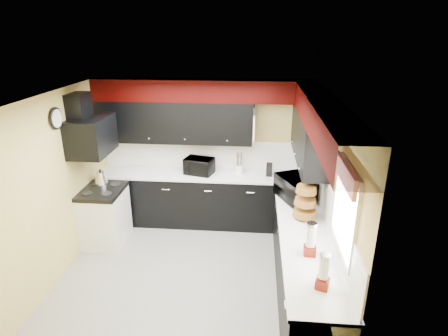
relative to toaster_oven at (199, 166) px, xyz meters
name	(u,v)px	position (x,y,z in m)	size (l,w,h in m)	color
ground	(191,274)	(0.08, -1.49, -1.07)	(3.60, 3.60, 0.00)	gray
wall_back	(206,151)	(0.08, 0.31, 0.18)	(3.60, 0.06, 2.50)	#E0C666
wall_right	(329,199)	(1.88, -1.49, 0.18)	(0.06, 3.60, 2.50)	#E0C666
wall_left	(55,189)	(-1.72, -1.49, 0.18)	(0.06, 3.60, 2.50)	#E0C666
ceiling	(184,97)	(0.08, -1.49, 1.43)	(3.60, 3.60, 0.06)	white
cab_back	(205,199)	(0.08, 0.01, -0.62)	(3.60, 0.60, 0.90)	black
cab_right	(302,265)	(1.58, -1.79, -0.62)	(0.60, 3.00, 0.90)	black
counter_back	(204,174)	(0.08, 0.01, -0.15)	(3.62, 0.64, 0.04)	white
counter_right	(305,233)	(1.58, -1.79, -0.15)	(0.64, 3.02, 0.04)	white
splash_back	(206,154)	(0.08, 0.30, 0.12)	(3.60, 0.02, 0.50)	white
splash_right	(327,203)	(1.87, -1.49, 0.12)	(0.02, 3.60, 0.50)	white
upper_back	(174,122)	(-0.42, 0.13, 0.73)	(2.60, 0.35, 0.70)	black
upper_right	(309,137)	(1.71, -0.59, 0.73)	(0.35, 1.80, 0.70)	black
soffit_back	(203,90)	(0.08, 0.13, 1.25)	(3.60, 0.36, 0.35)	black
soffit_right	(325,118)	(1.70, -1.67, 1.25)	(0.36, 3.24, 0.35)	black
stove	(105,217)	(-1.42, -0.74, -0.64)	(0.60, 0.75, 0.86)	white
cooktop	(102,191)	(-1.42, -0.74, -0.18)	(0.62, 0.77, 0.06)	black
hood	(91,136)	(-1.47, -0.74, 0.71)	(0.50, 0.78, 0.55)	black
hood_duct	(79,107)	(-1.60, -0.74, 1.13)	(0.24, 0.40, 0.40)	black
window	(346,210)	(1.87, -2.39, 0.48)	(0.03, 0.86, 0.96)	white
valance	(345,173)	(1.81, -2.39, 0.88)	(0.04, 0.88, 0.20)	red
pan_top	(254,112)	(0.90, 0.06, 0.93)	(0.03, 0.22, 0.40)	black
pan_mid	(254,130)	(0.90, -0.07, 0.68)	(0.03, 0.28, 0.46)	black
pan_low	(254,127)	(0.90, 0.19, 0.65)	(0.03, 0.24, 0.42)	black
cut_board	(254,128)	(0.91, -0.19, 0.73)	(0.03, 0.26, 0.35)	white
baskets	(305,201)	(1.60, -1.44, 0.11)	(0.27, 0.27, 0.50)	brown
clock	(56,118)	(-1.69, -1.24, 1.08)	(0.03, 0.30, 0.30)	black
deco_plate	(341,129)	(1.85, -1.84, 1.18)	(0.03, 0.24, 0.24)	white
toaster_oven	(199,166)	(0.00, 0.00, 0.00)	(0.46, 0.39, 0.27)	black
microwave	(296,188)	(1.54, -0.87, 0.03)	(0.60, 0.41, 0.33)	black
utensil_crock	(239,169)	(0.68, 0.06, -0.06)	(0.13, 0.13, 0.14)	white
knife_block	(269,170)	(1.18, -0.01, -0.03)	(0.10, 0.14, 0.22)	black
kettle	(101,178)	(-1.51, -0.52, -0.06)	(0.22, 0.22, 0.19)	silver
dispenser_a	(311,240)	(1.57, -2.29, 0.04)	(0.13, 0.13, 0.35)	#660600
dispenser_b	(323,273)	(1.62, -2.84, 0.03)	(0.12, 0.12, 0.33)	#5C0E01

